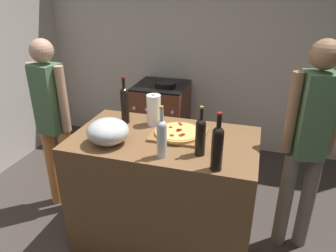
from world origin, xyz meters
The scene contains 14 objects.
ground_plane centered at (0.00, 1.28, -0.01)m, with size 4.71×3.16×0.02m, color #3F3833.
kitchen_wall_rear centered at (0.00, 2.61, 1.30)m, with size 4.71×0.10×2.60m, color beige.
counter centered at (0.03, 0.76, 0.47)m, with size 1.37×0.79×0.93m, color brown.
cutting_board centered at (0.12, 0.82, 0.94)m, with size 0.40×0.32×0.02m, color olive.
pizza centered at (0.12, 0.82, 0.96)m, with size 0.35×0.35×0.03m.
mixing_bowl centered at (-0.33, 0.56, 1.02)m, with size 0.30×0.30×0.18m.
paper_towel_roll centered at (-0.12, 0.97, 1.05)m, with size 0.11×0.11×0.25m.
wine_bottle_clear centered at (0.46, 0.43, 1.09)m, with size 0.07×0.07×0.37m.
wine_bottle_amber centered at (-0.36, 0.94, 1.09)m, with size 0.07×0.07×0.39m.
wine_bottle_green centered at (0.33, 0.59, 1.07)m, with size 0.07×0.07×0.34m.
wine_bottle_dark centered at (0.09, 0.49, 1.08)m, with size 0.07×0.07×0.35m.
stove centered at (-0.46, 2.21, 0.44)m, with size 0.61×0.63×0.92m.
person_in_stripes centered at (-1.03, 0.89, 0.90)m, with size 0.37×0.22×1.58m.
person_in_red centered at (1.04, 0.97, 0.95)m, with size 0.36×0.24×1.66m.
Camera 1 is at (0.64, -1.23, 1.96)m, focal length 33.62 mm.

